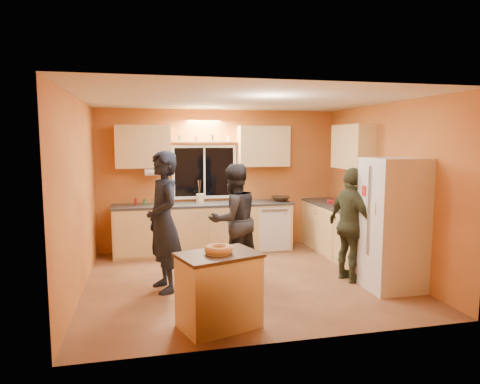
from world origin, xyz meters
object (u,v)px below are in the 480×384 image
object	(u,v)px
island	(219,290)
person_center	(234,220)
person_left	(163,222)
refrigerator	(393,224)
person_right	(352,225)

from	to	relation	value
island	person_center	size ratio (longest dim) A/B	0.59
person_left	refrigerator	bearing A→B (deg)	63.25
person_left	person_right	bearing A→B (deg)	70.56
refrigerator	person_left	world-z (taller)	person_left
island	person_right	distance (m)	2.45
person_left	person_right	size ratio (longest dim) A/B	1.15
island	person_right	world-z (taller)	person_right
island	person_left	xyz separation A→B (m)	(-0.52, 1.31, 0.53)
refrigerator	person_left	size ratio (longest dim) A/B	0.95
refrigerator	person_right	size ratio (longest dim) A/B	1.09
island	person_center	distance (m)	1.91
person_left	person_center	bearing A→B (deg)	98.43
refrigerator	island	xyz separation A→B (m)	(-2.53, -0.70, -0.48)
refrigerator	person_left	bearing A→B (deg)	168.58
person_center	person_right	size ratio (longest dim) A/B	1.02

